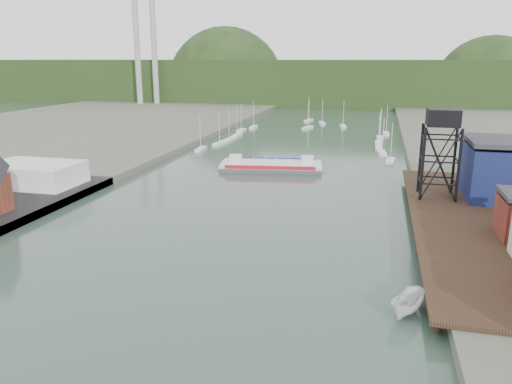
% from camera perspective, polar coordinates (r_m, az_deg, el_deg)
% --- Properties ---
extents(ground, '(600.00, 600.00, 0.00)m').
position_cam_1_polar(ground, '(50.73, -17.71, -17.54)').
color(ground, '#2B4239').
rests_on(ground, ground).
extents(east_pier, '(14.00, 70.00, 2.45)m').
position_cam_1_polar(east_pier, '(85.58, 21.96, -2.97)').
color(east_pier, black).
rests_on(east_pier, ground).
extents(white_shed, '(18.00, 12.00, 4.50)m').
position_cam_1_polar(white_shed, '(111.87, -24.01, 1.90)').
color(white_shed, silver).
rests_on(white_shed, west_quay).
extents(lift_tower, '(6.50, 6.50, 16.00)m').
position_cam_1_polar(lift_tower, '(95.15, 20.55, 7.39)').
color(lift_tower, black).
rests_on(lift_tower, east_pier).
extents(marina_sailboats, '(57.71, 92.65, 0.90)m').
position_cam_1_polar(marina_sailboats, '(177.92, 5.99, 6.40)').
color(marina_sailboats, silver).
rests_on(marina_sailboats, ground).
extents(smokestacks, '(11.20, 8.20, 60.00)m').
position_cam_1_polar(smokestacks, '(298.21, -12.47, 15.29)').
color(smokestacks, '#9D9D98').
rests_on(smokestacks, ground).
extents(distant_hills, '(500.00, 120.00, 80.00)m').
position_cam_1_polar(distant_hills, '(338.77, 9.28, 12.04)').
color(distant_hills, black).
rests_on(distant_hills, ground).
extents(chain_ferry, '(25.89, 13.27, 3.56)m').
position_cam_1_polar(chain_ferry, '(123.90, 1.75, 3.03)').
color(chain_ferry, '#48484A').
rests_on(chain_ferry, ground).
extents(motorboat, '(4.94, 6.94, 2.51)m').
position_cam_1_polar(motorboat, '(56.99, 16.99, -12.22)').
color(motorboat, silver).
rests_on(motorboat, ground).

